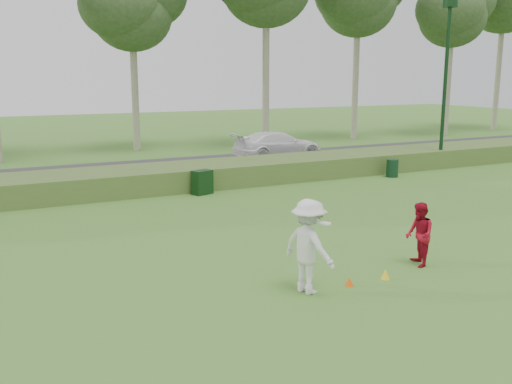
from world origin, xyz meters
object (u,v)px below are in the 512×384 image
lamp_post (447,55)px  cone_orange (349,282)px  cone_yellow (385,274)px  car_right (278,145)px  player_white (309,246)px  trash_bin (392,168)px  player_red (419,234)px  utility_cabinet (202,182)px

lamp_post → cone_orange: lamp_post is taller
lamp_post → cone_yellow: (-12.97, -11.61, -5.47)m
cone_orange → car_right: car_right is taller
player_white → cone_yellow: player_white is taller
lamp_post → car_right: size_ratio=1.60×
cone_orange → car_right: size_ratio=0.04×
trash_bin → cone_yellow: bearing=-130.5°
player_white → player_red: size_ratio=1.30×
car_right → trash_bin: bearing=-165.1°
lamp_post → cone_orange: 18.99m
player_white → cone_yellow: size_ratio=8.68×
cone_yellow → trash_bin: 13.82m
player_white → player_red: player_white is taller
lamp_post → player_red: 16.85m
player_white → cone_orange: 1.37m
cone_orange → lamp_post: bearing=39.7°
player_white → car_right: size_ratio=0.40×
lamp_post → cone_orange: bearing=-140.3°
utility_cabinet → cone_yellow: bearing=-106.4°
player_red → car_right: (5.65, 17.44, 0.01)m
lamp_post → trash_bin: bearing=-164.7°
cone_yellow → utility_cabinet: utility_cabinet is taller
cone_orange → car_right: bearing=65.8°
utility_cabinet → trash_bin: size_ratio=1.17×
cone_yellow → utility_cabinet: size_ratio=0.25×
trash_bin → car_right: car_right is taller
cone_yellow → utility_cabinet: 10.83m
lamp_post → utility_cabinet: 14.23m
lamp_post → cone_yellow: bearing=-138.2°
player_red → utility_cabinet: 10.55m
car_right → utility_cabinet: bearing=133.8°
player_red → utility_cabinet: size_ratio=1.66×
utility_cabinet → trash_bin: bearing=-19.8°
cone_yellow → car_right: size_ratio=0.05×
lamp_post → player_red: bearing=-136.1°
car_right → player_white: bearing=152.8°
lamp_post → player_red: size_ratio=5.16×
player_white → car_right: bearing=-42.6°
cone_orange → utility_cabinet: 10.86m
player_white → cone_orange: bearing=-112.0°
cone_yellow → trash_bin: size_ratio=0.29×
player_red → trash_bin: bearing=166.2°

